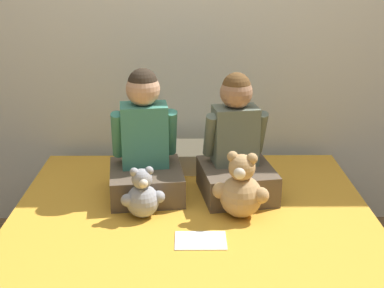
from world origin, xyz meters
name	(u,v)px	position (x,y,z in m)	size (l,w,h in m)	color
wall_behind_bed	(191,12)	(0.00, 1.10, 1.25)	(8.00, 0.06, 2.50)	silver
bed	(193,288)	(0.00, 0.00, 0.22)	(1.66, 1.99, 0.45)	#473828
child_on_left	(145,148)	(-0.22, 0.47, 0.68)	(0.38, 0.40, 0.61)	brown
child_on_right	(236,151)	(0.21, 0.47, 0.66)	(0.39, 0.41, 0.59)	brown
teddy_bear_held_by_left_child	(143,196)	(-0.22, 0.22, 0.55)	(0.19, 0.15, 0.23)	#939399
teddy_bear_held_by_right_child	(241,190)	(0.21, 0.22, 0.58)	(0.25, 0.19, 0.30)	tan
pillow_at_headboard	(191,157)	(0.00, 0.82, 0.50)	(0.46, 0.29, 0.11)	beige
sign_card	(201,240)	(0.03, 0.00, 0.45)	(0.21, 0.15, 0.00)	white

